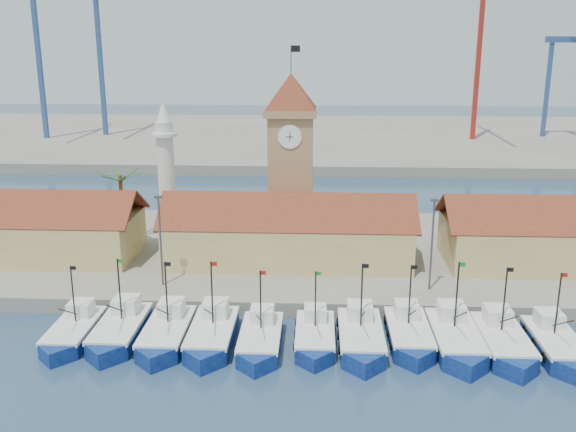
# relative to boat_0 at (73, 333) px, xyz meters

# --- Properties ---
(ground) EXTENTS (400.00, 400.00, 0.00)m
(ground) POSITION_rel_boat_0_xyz_m (17.56, -2.55, -0.71)
(ground) COLOR #1D314E
(ground) RESTS_ON ground
(quay) EXTENTS (140.00, 32.00, 1.50)m
(quay) POSITION_rel_boat_0_xyz_m (17.56, 21.45, 0.04)
(quay) COLOR gray
(quay) RESTS_ON ground
(terminal) EXTENTS (240.00, 80.00, 2.00)m
(terminal) POSITION_rel_boat_0_xyz_m (17.56, 107.45, 0.29)
(terminal) COLOR gray
(terminal) RESTS_ON ground
(boat_0) EXTENTS (3.33, 9.11, 6.89)m
(boat_0) POSITION_rel_boat_0_xyz_m (0.00, 0.00, 0.00)
(boat_0) COLOR #0B1857
(boat_0) RESTS_ON ground
(boat_1) EXTENTS (3.60, 9.87, 7.47)m
(boat_1) POSITION_rel_boat_0_xyz_m (3.90, 0.35, 0.06)
(boat_1) COLOR #0B1857
(boat_1) RESTS_ON ground
(boat_2) EXTENTS (3.58, 9.80, 7.42)m
(boat_2) POSITION_rel_boat_0_xyz_m (8.03, -0.06, 0.05)
(boat_2) COLOR #0B1857
(boat_2) RESTS_ON ground
(boat_3) EXTENTS (3.63, 9.94, 7.52)m
(boat_3) POSITION_rel_boat_0_xyz_m (11.91, -0.11, 0.06)
(boat_3) COLOR #0B1857
(boat_3) RESTS_ON ground
(boat_4) EXTENTS (3.38, 9.27, 7.01)m
(boat_4) POSITION_rel_boat_0_xyz_m (16.06, -0.70, 0.01)
(boat_4) COLOR #0B1857
(boat_4) RESTS_ON ground
(boat_5) EXTENTS (3.24, 8.88, 6.72)m
(boat_5) POSITION_rel_boat_0_xyz_m (20.60, 0.11, -0.02)
(boat_5) COLOR #0B1857
(boat_5) RESTS_ON ground
(boat_6) EXTENTS (3.64, 9.98, 7.55)m
(boat_6) POSITION_rel_boat_0_xyz_m (24.43, -0.09, 0.07)
(boat_6) COLOR #0B1857
(boat_6) RESTS_ON ground
(boat_7) EXTENTS (3.46, 9.49, 7.18)m
(boat_7) POSITION_rel_boat_0_xyz_m (28.54, 0.77, 0.03)
(boat_7) COLOR #0B1857
(boat_7) RESTS_ON ground
(boat_8) EXTENTS (3.75, 10.29, 7.78)m
(boat_8) POSITION_rel_boat_0_xyz_m (32.28, 0.01, 0.09)
(boat_8) COLOR #0B1857
(boat_8) RESTS_ON ground
(boat_9) EXTENTS (3.63, 9.94, 7.52)m
(boat_9) POSITION_rel_boat_0_xyz_m (36.07, -0.36, 0.06)
(boat_9) COLOR #0B1857
(boat_9) RESTS_ON ground
(boat_10) EXTENTS (3.48, 9.54, 7.22)m
(boat_10) POSITION_rel_boat_0_xyz_m (40.29, -0.60, 0.03)
(boat_10) COLOR #0B1857
(boat_10) RESTS_ON ground
(hall_left) EXTENTS (31.20, 10.13, 7.61)m
(hall_left) POSITION_rel_boat_0_xyz_m (-14.44, 17.45, 3.27)
(hall_left) COLOR tan
(hall_left) RESTS_ON quay
(hall_center) EXTENTS (27.04, 10.13, 7.61)m
(hall_center) POSITION_rel_boat_0_xyz_m (17.56, 17.45, 3.27)
(hall_center) COLOR tan
(hall_center) RESTS_ON quay
(clock_tower) EXTENTS (5.80, 5.80, 22.70)m
(clock_tower) POSITION_rel_boat_0_xyz_m (17.56, 23.45, 11.25)
(clock_tower) COLOR #A17A53
(clock_tower) RESTS_ON quay
(minaret) EXTENTS (3.00, 3.00, 16.30)m
(minaret) POSITION_rel_boat_0_xyz_m (2.56, 25.45, 9.02)
(minaret) COLOR silver
(minaret) RESTS_ON quay
(palm_tree) EXTENTS (5.60, 5.03, 8.39)m
(palm_tree) POSITION_rel_boat_0_xyz_m (-2.44, 23.45, 5.53)
(palm_tree) COLOR brown
(palm_tree) RESTS_ON quay
(lamp_posts) EXTENTS (80.70, 0.25, 9.03)m
(lamp_posts) POSITION_rel_boat_0_xyz_m (18.06, 9.45, 5.76)
(lamp_posts) COLOR #3F3F44
(lamp_posts) RESTS_ON quay
(crane_blue_far) EXTENTS (1.00, 32.64, 47.21)m
(crane_blue_far) POSITION_rel_boat_0_xyz_m (-43.60, 98.18, 27.46)
(crane_blue_far) COLOR navy
(crane_blue_far) RESTS_ON terminal
(crane_blue_near) EXTENTS (1.00, 30.77, 41.89)m
(crane_blue_near) POSITION_rel_boat_0_xyz_m (-31.35, 104.31, 24.38)
(crane_blue_near) COLOR navy
(crane_blue_near) RESTS_ON terminal
(crane_red_right) EXTENTS (1.00, 34.67, 43.30)m
(crane_red_right) POSITION_rel_boat_0_xyz_m (56.75, 100.79, 25.48)
(crane_red_right) COLOR maroon
(crane_red_right) RESTS_ON terminal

